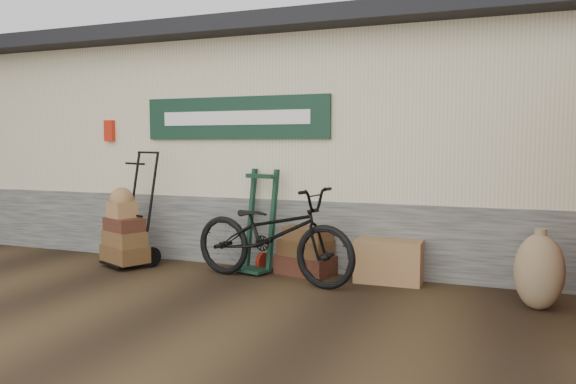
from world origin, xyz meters
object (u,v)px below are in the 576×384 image
(wicker_hamper, at_px, (389,260))
(suitcase_stack, at_px, (305,250))
(green_barrow, at_px, (259,221))
(bicycle, at_px, (272,229))
(porter_trolley, at_px, (136,207))

(wicker_hamper, bearing_deg, suitcase_stack, -179.00)
(green_barrow, relative_size, suitcase_stack, 1.90)
(suitcase_stack, relative_size, bicycle, 0.32)
(porter_trolley, distance_m, bicycle, 2.05)
(bicycle, bearing_deg, green_barrow, 50.31)
(green_barrow, distance_m, wicker_hamper, 1.68)
(porter_trolley, xyz_separation_m, suitcase_stack, (2.29, 0.30, -0.47))
(suitcase_stack, height_order, bicycle, bicycle)
(green_barrow, height_order, bicycle, green_barrow)
(wicker_hamper, bearing_deg, porter_trolley, -174.51)
(porter_trolley, distance_m, suitcase_stack, 2.36)
(porter_trolley, bearing_deg, green_barrow, 32.62)
(porter_trolley, relative_size, suitcase_stack, 2.28)
(green_barrow, height_order, suitcase_stack, green_barrow)
(suitcase_stack, bearing_deg, wicker_hamper, 1.00)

